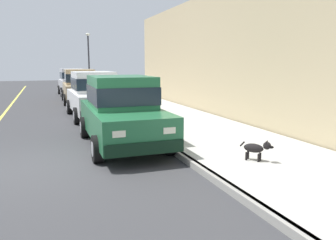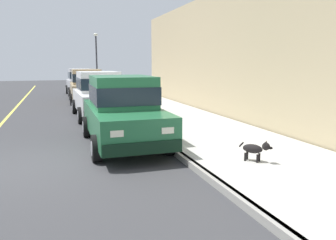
% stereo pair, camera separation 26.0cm
% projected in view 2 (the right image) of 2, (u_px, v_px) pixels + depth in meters
% --- Properties ---
extents(ground_plane, '(80.00, 80.00, 0.00)m').
position_uv_depth(ground_plane, '(40.00, 164.00, 7.59)').
color(ground_plane, '#38383A').
extents(curb, '(0.16, 64.00, 0.14)m').
position_uv_depth(curb, '(172.00, 150.00, 8.58)').
color(curb, gray).
rests_on(curb, ground).
extents(sidewalk, '(3.60, 64.00, 0.14)m').
position_uv_depth(sidewalk, '(234.00, 144.00, 9.14)').
color(sidewalk, '#B7B5AD').
rests_on(sidewalk, ground).
extents(car_green_sedan, '(2.06, 4.61, 1.92)m').
position_uv_depth(car_green_sedan, '(123.00, 110.00, 9.25)').
color(car_green_sedan, '#23663D').
rests_on(car_green_sedan, ground).
extents(car_white_sedan, '(2.13, 4.65, 1.92)m').
position_uv_depth(car_white_sedan, '(99.00, 94.00, 14.15)').
color(car_white_sedan, white).
rests_on(car_white_sedan, ground).
extents(car_tan_sedan, '(2.09, 4.63, 1.92)m').
position_uv_depth(car_tan_sedan, '(87.00, 85.00, 19.70)').
color(car_tan_sedan, tan).
rests_on(car_tan_sedan, ground).
extents(car_silver_hatchback, '(2.06, 3.86, 1.88)m').
position_uv_depth(car_silver_hatchback, '(80.00, 81.00, 24.33)').
color(car_silver_hatchback, '#BCBCC1').
rests_on(car_silver_hatchback, ground).
extents(dog_black, '(0.51, 0.62, 0.49)m').
position_uv_depth(dog_black, '(256.00, 149.00, 7.27)').
color(dog_black, black).
rests_on(dog_black, sidewalk).
extents(street_lamp, '(0.36, 0.36, 4.42)m').
position_uv_depth(street_lamp, '(96.00, 55.00, 26.09)').
color(street_lamp, '#2D2D33').
rests_on(street_lamp, sidewalk).
extents(building_facade, '(0.50, 20.00, 5.19)m').
position_uv_depth(building_facade, '(222.00, 55.00, 13.98)').
color(building_facade, tan).
rests_on(building_facade, ground).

